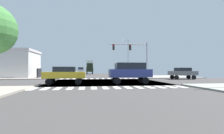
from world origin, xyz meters
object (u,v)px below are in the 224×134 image
(traffic_signal_mast, at_px, (132,51))
(sedan_crossing_3, at_px, (183,72))
(street_lamp, at_px, (127,55))
(suv_queued_1, at_px, (81,70))
(bank_building, at_px, (3,64))
(suv_middle_2, at_px, (130,71))
(sedan_nearside_1, at_px, (65,74))
(box_truck_trailing_1, at_px, (90,67))

(traffic_signal_mast, distance_m, sedan_crossing_3, 9.10)
(street_lamp, bearing_deg, suv_queued_1, 129.08)
(bank_building, distance_m, suv_queued_1, 26.83)
(street_lamp, height_order, bank_building, street_lamp)
(traffic_signal_mast, distance_m, suv_queued_1, 30.29)
(street_lamp, xyz_separation_m, bank_building, (-25.93, -7.79, -2.76))
(bank_building, bearing_deg, street_lamp, 16.72)
(suv_queued_1, bearing_deg, suv_middle_2, 100.71)
(traffic_signal_mast, bearing_deg, suv_middle_2, -106.13)
(street_lamp, relative_size, sedan_nearside_1, 2.15)
(sedan_crossing_3, bearing_deg, traffic_signal_mast, -116.95)
(traffic_signal_mast, height_order, suv_queued_1, traffic_signal_mast)
(sedan_nearside_1, height_order, suv_queued_1, suv_queued_1)
(sedan_crossing_3, xyz_separation_m, suv_queued_1, (-17.89, 31.98, 0.28))
(street_lamp, xyz_separation_m, sedan_crossing_3, (5.37, -16.55, -4.31))
(box_truck_trailing_1, bearing_deg, sedan_nearside_1, 86.32)
(traffic_signal_mast, xyz_separation_m, suv_queued_1, (-10.48, 28.21, -3.42))
(bank_building, xyz_separation_m, sedan_nearside_1, (13.67, -15.77, -1.55))
(bank_building, xyz_separation_m, suv_queued_1, (13.40, 23.21, -1.27))
(sedan_crossing_3, distance_m, suv_middle_2, 12.64)
(street_lamp, distance_m, sedan_nearside_1, 26.90)
(sedan_nearside_1, bearing_deg, sedan_crossing_3, -68.33)
(sedan_crossing_3, distance_m, suv_queued_1, 36.64)
(sedan_nearside_1, height_order, suv_middle_2, suv_middle_2)
(sedan_crossing_3, bearing_deg, box_truck_trailing_1, -157.16)
(bank_building, height_order, suv_queued_1, bank_building)
(suv_queued_1, relative_size, suv_middle_2, 1.00)
(box_truck_trailing_1, bearing_deg, street_lamp, 116.85)
(bank_building, relative_size, box_truck_trailing_1, 1.87)
(street_lamp, bearing_deg, box_truck_trailing_1, 116.85)
(street_lamp, height_order, sedan_nearside_1, street_lamp)
(traffic_signal_mast, bearing_deg, sedan_crossing_3, -26.95)
(street_lamp, xyz_separation_m, box_truck_trailing_1, (-9.52, 18.81, -2.87))
(sedan_crossing_3, relative_size, suv_queued_1, 0.93)
(bank_building, bearing_deg, traffic_signal_mast, -11.82)
(bank_building, distance_m, box_truck_trailing_1, 31.25)
(traffic_signal_mast, relative_size, suv_queued_1, 1.54)
(traffic_signal_mast, relative_size, suv_middle_2, 1.54)
(suv_middle_2, bearing_deg, street_lamp, -12.35)
(sedan_crossing_3, bearing_deg, street_lamp, -162.03)
(street_lamp, height_order, suv_middle_2, street_lamp)
(suv_queued_1, height_order, box_truck_trailing_1, box_truck_trailing_1)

